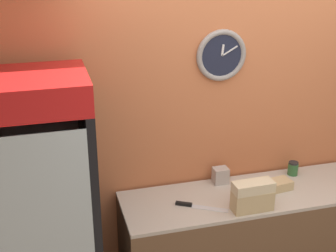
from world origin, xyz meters
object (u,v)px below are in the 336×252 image
(beverage_cooler, at_px, (41,208))
(sandwich_stack_bottom, at_px, (252,205))
(sandwich_stack_top, at_px, (253,187))
(sandwich_flat_left, at_px, (273,186))
(chefs_knife, at_px, (194,206))
(sandwich_stack_middle, at_px, (253,196))
(condiment_jar, at_px, (293,168))
(napkin_dispenser, at_px, (220,175))

(beverage_cooler, height_order, sandwich_stack_bottom, beverage_cooler)
(sandwich_stack_top, height_order, sandwich_flat_left, sandwich_stack_top)
(beverage_cooler, relative_size, chefs_knife, 5.79)
(sandwich_stack_middle, bearing_deg, beverage_cooler, 171.77)
(beverage_cooler, bearing_deg, sandwich_stack_middle, -8.23)
(beverage_cooler, xyz_separation_m, sandwich_flat_left, (1.62, 0.00, -0.09))
(sandwich_stack_top, relative_size, condiment_jar, 2.63)
(sandwich_stack_top, xyz_separation_m, condiment_jar, (0.52, 0.38, -0.12))
(napkin_dispenser, bearing_deg, sandwich_stack_top, -80.63)
(sandwich_stack_middle, bearing_deg, napkin_dispenser, 99.37)
(sandwich_flat_left, height_order, chefs_knife, sandwich_flat_left)
(sandwich_stack_top, xyz_separation_m, napkin_dispenser, (-0.07, 0.41, -0.11))
(sandwich_flat_left, distance_m, napkin_dispenser, 0.39)
(sandwich_flat_left, distance_m, condiment_jar, 0.32)
(sandwich_stack_middle, xyz_separation_m, sandwich_flat_left, (0.26, 0.20, -0.07))
(sandwich_stack_bottom, height_order, sandwich_stack_top, sandwich_stack_top)
(sandwich_flat_left, bearing_deg, napkin_dispenser, 147.40)
(sandwich_flat_left, relative_size, napkin_dispenser, 2.48)
(napkin_dispenser, bearing_deg, condiment_jar, -2.60)
(beverage_cooler, bearing_deg, sandwich_flat_left, 0.12)
(beverage_cooler, bearing_deg, sandwich_stack_bottom, -8.23)
(sandwich_stack_bottom, relative_size, sandwich_stack_top, 0.99)
(sandwich_flat_left, bearing_deg, condiment_jar, 34.52)
(beverage_cooler, xyz_separation_m, sandwich_stack_middle, (1.37, -0.20, -0.02))
(sandwich_stack_bottom, bearing_deg, condiment_jar, 36.25)
(sandwich_stack_top, bearing_deg, condiment_jar, 36.25)
(sandwich_stack_bottom, relative_size, sandwich_stack_middle, 1.00)
(sandwich_stack_top, height_order, condiment_jar, sandwich_stack_top)
(sandwich_stack_middle, bearing_deg, sandwich_stack_bottom, 0.00)
(beverage_cooler, distance_m, sandwich_stack_top, 1.38)
(beverage_cooler, bearing_deg, sandwich_stack_top, -8.23)
(sandwich_stack_bottom, height_order, sandwich_flat_left, sandwich_stack_bottom)
(sandwich_stack_middle, relative_size, napkin_dispenser, 2.29)
(sandwich_stack_middle, bearing_deg, sandwich_stack_top, 0.00)
(sandwich_stack_bottom, height_order, chefs_knife, sandwich_stack_bottom)
(sandwich_stack_top, bearing_deg, chefs_knife, 159.43)
(condiment_jar, bearing_deg, sandwich_stack_middle, -143.75)
(sandwich_stack_middle, bearing_deg, chefs_knife, 159.43)
(beverage_cooler, distance_m, sandwich_flat_left, 1.63)
(condiment_jar, bearing_deg, sandwich_flat_left, -145.48)
(sandwich_stack_middle, distance_m, condiment_jar, 0.65)
(chefs_knife, bearing_deg, beverage_cooler, 176.50)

